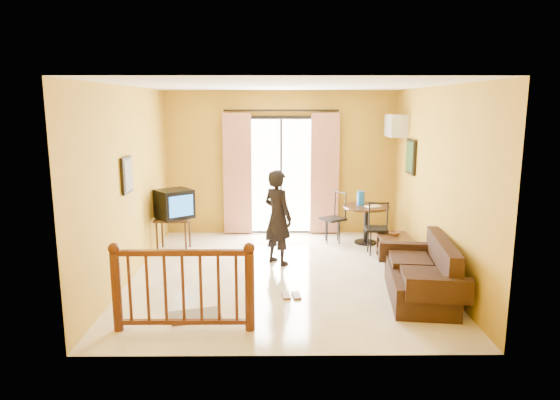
{
  "coord_description": "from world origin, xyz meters",
  "views": [
    {
      "loc": [
        -0.1,
        -7.23,
        2.54
      ],
      "look_at": [
        -0.04,
        0.2,
        1.11
      ],
      "focal_mm": 32.0,
      "sensor_mm": 36.0,
      "label": 1
    }
  ],
  "objects_px": {
    "coffee_table": "(396,246)",
    "standing_person": "(278,217)",
    "television": "(174,204)",
    "dining_table": "(366,214)",
    "sofa": "(424,277)"
  },
  "relations": [
    {
      "from": "television",
      "to": "coffee_table",
      "type": "distance_m",
      "value": 3.82
    },
    {
      "from": "dining_table",
      "to": "sofa",
      "type": "relative_size",
      "value": 0.48
    },
    {
      "from": "coffee_table",
      "to": "standing_person",
      "type": "bearing_deg",
      "value": -178.93
    },
    {
      "from": "television",
      "to": "coffee_table",
      "type": "height_order",
      "value": "television"
    },
    {
      "from": "dining_table",
      "to": "sofa",
      "type": "xyz_separation_m",
      "value": [
        0.29,
        -2.68,
        -0.26
      ]
    },
    {
      "from": "television",
      "to": "sofa",
      "type": "xyz_separation_m",
      "value": [
        3.72,
        -2.24,
        -0.54
      ]
    },
    {
      "from": "coffee_table",
      "to": "standing_person",
      "type": "distance_m",
      "value": 1.99
    },
    {
      "from": "television",
      "to": "sofa",
      "type": "relative_size",
      "value": 0.42
    },
    {
      "from": "sofa",
      "to": "standing_person",
      "type": "height_order",
      "value": "standing_person"
    },
    {
      "from": "dining_table",
      "to": "coffee_table",
      "type": "height_order",
      "value": "dining_table"
    },
    {
      "from": "sofa",
      "to": "coffee_table",
      "type": "bearing_deg",
      "value": 97.3
    },
    {
      "from": "television",
      "to": "standing_person",
      "type": "distance_m",
      "value": 1.94
    },
    {
      "from": "dining_table",
      "to": "coffee_table",
      "type": "xyz_separation_m",
      "value": [
        0.29,
        -1.15,
        -0.28
      ]
    },
    {
      "from": "television",
      "to": "dining_table",
      "type": "xyz_separation_m",
      "value": [
        3.43,
        0.45,
        -0.28
      ]
    },
    {
      "from": "sofa",
      "to": "dining_table",
      "type": "bearing_deg",
      "value": 103.41
    }
  ]
}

